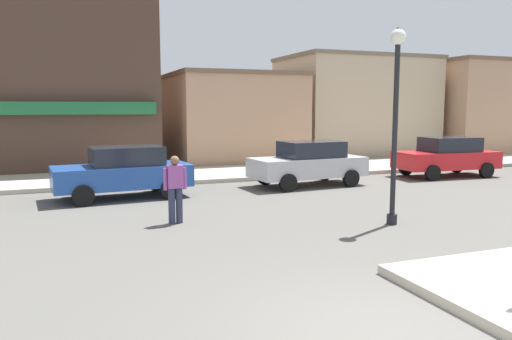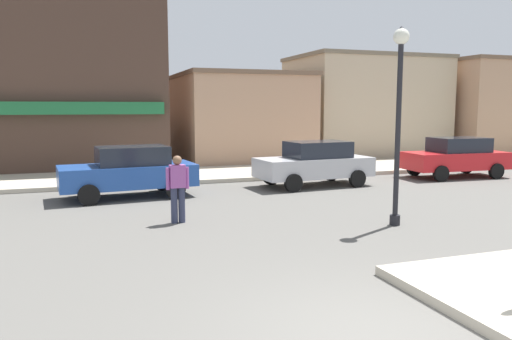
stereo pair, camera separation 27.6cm
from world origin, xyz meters
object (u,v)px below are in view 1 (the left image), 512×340
object	(u,v)px
lamp_post	(396,98)
parked_car_nearest	(123,171)
parked_car_third	(447,156)
pedestrian_crossing_near	(175,187)
parked_car_second	(309,163)

from	to	relation	value
lamp_post	parked_car_nearest	bearing A→B (deg)	133.73
parked_car_third	parked_car_nearest	bearing A→B (deg)	-178.65
parked_car_third	pedestrian_crossing_near	bearing A→B (deg)	-160.46
lamp_post	parked_car_second	world-z (taller)	lamp_post
parked_car_second	pedestrian_crossing_near	bearing A→B (deg)	-144.09
parked_car_nearest	parked_car_third	bearing A→B (deg)	1.35
parked_car_second	parked_car_third	bearing A→B (deg)	1.43
lamp_post	parked_car_third	size ratio (longest dim) A/B	1.11
parked_car_nearest	parked_car_second	size ratio (longest dim) A/B	1.00
pedestrian_crossing_near	lamp_post	bearing A→B (deg)	-21.90
pedestrian_crossing_near	parked_car_nearest	bearing A→B (deg)	101.39
lamp_post	parked_car_nearest	world-z (taller)	lamp_post
lamp_post	parked_car_third	bearing A→B (deg)	41.00
parked_car_third	pedestrian_crossing_near	xyz separation A→B (m)	(-11.73, -4.16, 0.06)
lamp_post	parked_car_nearest	size ratio (longest dim) A/B	1.10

